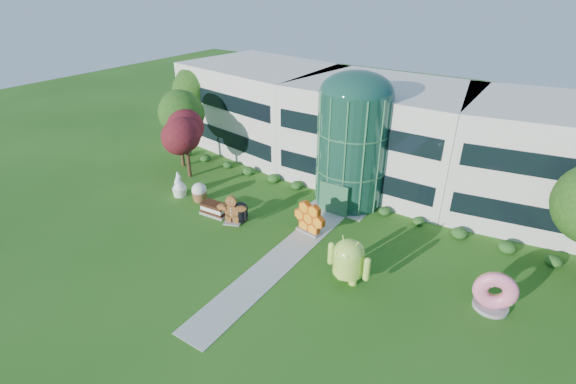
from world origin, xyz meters
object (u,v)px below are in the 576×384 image
Objects in this scene: donut at (495,290)px; gingerbread at (232,210)px; android_black at (241,210)px; android_green at (349,258)px.

gingerbread is (-19.53, -1.25, -0.08)m from donut.
android_black is 0.76× the size of donut.
gingerbread is at bearing -104.33° from android_black.
donut is 19.57m from gingerbread.
android_green is 10.88m from android_black.
android_black is 0.79m from gingerbread.
donut is at bearing 22.18° from android_black.
android_green reaches higher than gingerbread.
android_green is at bearing -176.65° from donut.
gingerbread is (-0.43, -0.62, 0.24)m from android_black.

